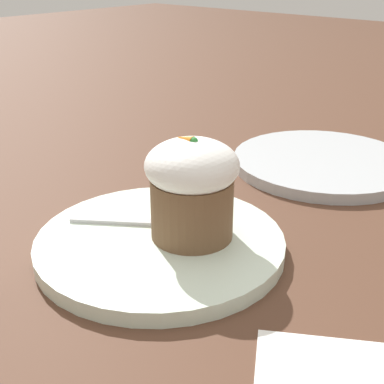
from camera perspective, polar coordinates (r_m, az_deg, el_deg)
ground_plane at (r=0.53m, az=-3.40°, el=-6.21°), size 4.00×4.00×0.00m
dessert_plate at (r=0.53m, az=-3.42°, el=-5.51°), size 0.24×0.24×0.02m
carrot_cake at (r=0.50m, az=-0.00°, el=0.59°), size 0.09×0.09×0.10m
spoon at (r=0.54m, az=-3.46°, el=-3.23°), size 0.12×0.09×0.01m
side_plate at (r=0.75m, az=13.81°, el=3.08°), size 0.24×0.24×0.01m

